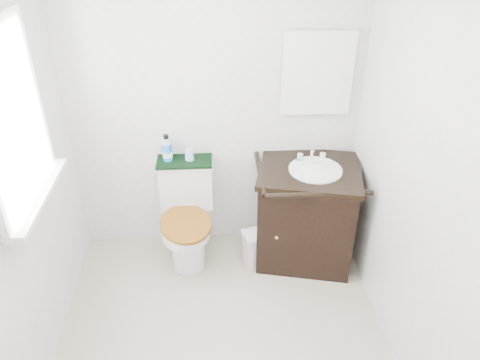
{
  "coord_description": "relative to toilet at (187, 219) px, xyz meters",
  "views": [
    {
      "loc": [
        -0.0,
        -2.05,
        2.57
      ],
      "look_at": [
        0.16,
        0.75,
        0.83
      ],
      "focal_mm": 35.0,
      "sensor_mm": 36.0,
      "label": 1
    }
  ],
  "objects": [
    {
      "name": "wall_right",
      "position": [
        1.34,
        -0.97,
        0.85
      ],
      "size": [
        0.0,
        2.4,
        2.4
      ],
      "primitive_type": "plane",
      "rotation": [
        1.57,
        0.0,
        -1.57
      ],
      "color": "silver",
      "rests_on": "ground"
    },
    {
      "name": "towel",
      "position": [
        0.0,
        0.12,
        0.46
      ],
      "size": [
        0.42,
        0.22,
        0.02
      ],
      "primitive_type": "cube",
      "color": "black",
      "rests_on": "toilet"
    },
    {
      "name": "toilet",
      "position": [
        0.0,
        0.0,
        0.0
      ],
      "size": [
        0.45,
        0.66,
        0.8
      ],
      "color": "white",
      "rests_on": "floor"
    },
    {
      "name": "trash_bin",
      "position": [
        0.55,
        -0.17,
        -0.19
      ],
      "size": [
        0.26,
        0.23,
        0.31
      ],
      "color": "silver",
      "rests_on": "floor"
    },
    {
      "name": "vanity",
      "position": [
        0.94,
        -0.06,
        0.08
      ],
      "size": [
        0.87,
        0.79,
        0.92
      ],
      "color": "black",
      "rests_on": "floor"
    },
    {
      "name": "soap_bar",
      "position": [
        0.88,
        0.05,
        0.48
      ],
      "size": [
        0.07,
        0.05,
        0.02
      ],
      "primitive_type": "ellipsoid",
      "color": "#17716C",
      "rests_on": "vanity"
    },
    {
      "name": "cup",
      "position": [
        0.04,
        0.13,
        0.51
      ],
      "size": [
        0.07,
        0.07,
        0.09
      ],
      "primitive_type": "cone",
      "color": "#9ABDFC",
      "rests_on": "towel"
    },
    {
      "name": "mouthwash_bottle",
      "position": [
        -0.12,
        0.14,
        0.56
      ],
      "size": [
        0.07,
        0.07,
        0.21
      ],
      "color": "blue",
      "rests_on": "towel"
    },
    {
      "name": "wall_left",
      "position": [
        -0.86,
        -0.97,
        0.85
      ],
      "size": [
        0.0,
        2.4,
        2.4
      ],
      "primitive_type": "plane",
      "rotation": [
        1.57,
        0.0,
        1.57
      ],
      "color": "silver",
      "rests_on": "ground"
    },
    {
      "name": "floor",
      "position": [
        0.24,
        -0.97,
        -0.35
      ],
      "size": [
        2.4,
        2.4,
        0.0
      ],
      "primitive_type": "plane",
      "color": "#BAAE96",
      "rests_on": "ground"
    },
    {
      "name": "mirror",
      "position": [
        0.99,
        0.21,
        1.1
      ],
      "size": [
        0.5,
        0.02,
        0.6
      ],
      "primitive_type": "cube",
      "color": "silver",
      "rests_on": "wall_back"
    },
    {
      "name": "wall_back",
      "position": [
        0.24,
        0.23,
        0.85
      ],
      "size": [
        2.4,
        0.0,
        2.4
      ],
      "primitive_type": "plane",
      "rotation": [
        1.57,
        0.0,
        0.0
      ],
      "color": "silver",
      "rests_on": "ground"
    },
    {
      "name": "window",
      "position": [
        -0.83,
        -0.72,
        1.2
      ],
      "size": [
        0.02,
        0.7,
        0.9
      ],
      "primitive_type": "cube",
      "color": "white",
      "rests_on": "wall_left"
    }
  ]
}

